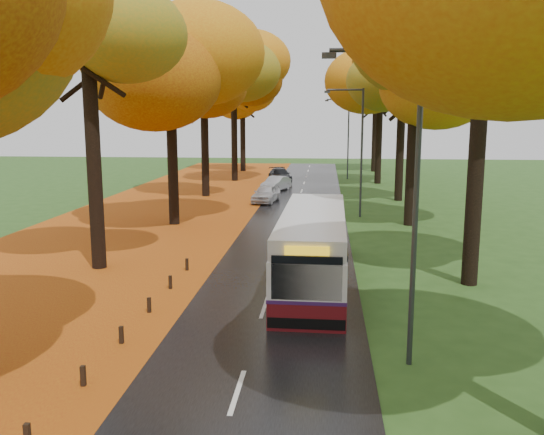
# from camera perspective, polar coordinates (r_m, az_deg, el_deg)

# --- Properties ---
(road) EXTENTS (6.50, 90.00, 0.04)m
(road) POSITION_cam_1_polar(r_m,az_deg,el_deg) (32.01, 1.69, -1.34)
(road) COLOR black
(road) RESTS_ON ground
(centre_line) EXTENTS (0.12, 90.00, 0.01)m
(centre_line) POSITION_cam_1_polar(r_m,az_deg,el_deg) (32.00, 1.69, -1.30)
(centre_line) COLOR silver
(centre_line) RESTS_ON road
(leaf_verge) EXTENTS (12.00, 90.00, 0.02)m
(leaf_verge) POSITION_cam_1_polar(r_m,az_deg,el_deg) (33.78, -13.73, -1.04)
(leaf_verge) COLOR maroon
(leaf_verge) RESTS_ON ground
(leaf_drift) EXTENTS (0.90, 90.00, 0.01)m
(leaf_drift) POSITION_cam_1_polar(r_m,az_deg,el_deg) (32.33, -3.71, -1.20)
(leaf_drift) COLOR #B06A12
(leaf_drift) RESTS_ON road
(trees_left) EXTENTS (9.20, 74.00, 13.88)m
(trees_left) POSITION_cam_1_polar(r_m,az_deg,el_deg) (34.74, -10.33, 15.18)
(trees_left) COLOR black
(trees_left) RESTS_ON ground
(trees_right) EXTENTS (9.30, 74.20, 13.96)m
(trees_right) POSITION_cam_1_polar(r_m,az_deg,el_deg) (33.80, 14.73, 15.43)
(trees_right) COLOR black
(trees_right) RESTS_ON ground
(bollard_row) EXTENTS (0.11, 23.51, 0.52)m
(bollard_row) POSITION_cam_1_polar(r_m,az_deg,el_deg) (13.80, -20.43, -16.85)
(bollard_row) COLOR black
(bollard_row) RESTS_ON ground
(streetlamp_near) EXTENTS (2.45, 0.18, 8.00)m
(streetlamp_near) POSITION_cam_1_polar(r_m,az_deg,el_deg) (14.54, 13.17, 3.30)
(streetlamp_near) COLOR #333538
(streetlamp_near) RESTS_ON ground
(streetlamp_mid) EXTENTS (2.45, 0.18, 8.00)m
(streetlamp_mid) POSITION_cam_1_polar(r_m,az_deg,el_deg) (36.40, 8.50, 7.39)
(streetlamp_mid) COLOR #333538
(streetlamp_mid) RESTS_ON ground
(streetlamp_far) EXTENTS (2.45, 0.18, 8.00)m
(streetlamp_far) POSITION_cam_1_polar(r_m,az_deg,el_deg) (58.37, 7.33, 8.40)
(streetlamp_far) COLOR #333538
(streetlamp_far) RESTS_ON ground
(bus) EXTENTS (2.54, 10.44, 2.74)m
(bus) POSITION_cam_1_polar(r_m,az_deg,el_deg) (21.88, 4.09, -2.85)
(bus) COLOR #5B0E13
(bus) RESTS_ON road
(car_white) EXTENTS (2.10, 4.04, 1.31)m
(car_white) POSITION_cam_1_polar(r_m,az_deg,el_deg) (42.28, -0.60, 2.40)
(car_white) COLOR silver
(car_white) RESTS_ON road
(car_silver) EXTENTS (2.48, 3.95, 1.23)m
(car_silver) POSITION_cam_1_polar(r_m,az_deg,el_deg) (48.67, 0.40, 3.37)
(car_silver) COLOR #919398
(car_silver) RESTS_ON road
(car_dark) EXTENTS (2.81, 4.82, 1.31)m
(car_dark) POSITION_cam_1_polar(r_m,az_deg,el_deg) (55.15, 0.79, 4.21)
(car_dark) COLOR black
(car_dark) RESTS_ON road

